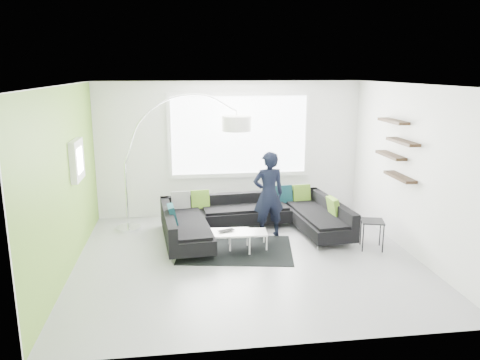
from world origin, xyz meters
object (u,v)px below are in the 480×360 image
(coffee_table, at_px, (237,240))
(arc_lamp, at_px, (125,164))
(sectional_sofa, at_px, (253,220))
(person, at_px, (268,194))
(laptop, at_px, (227,232))
(side_table, at_px, (372,235))

(coffee_table, xyz_separation_m, arc_lamp, (-1.96, 1.30, 1.13))
(sectional_sofa, bearing_deg, person, -7.71)
(laptop, bearing_deg, sectional_sofa, 28.02)
(sectional_sofa, height_order, laptop, sectional_sofa)
(coffee_table, height_order, side_table, side_table)
(person, relative_size, laptop, 4.69)
(arc_lamp, bearing_deg, side_table, -14.78)
(side_table, distance_m, person, 1.94)
(arc_lamp, distance_m, side_table, 4.66)
(sectional_sofa, relative_size, laptop, 10.08)
(sectional_sofa, bearing_deg, coffee_table, -128.07)
(side_table, height_order, person, person)
(arc_lamp, distance_m, person, 2.76)
(sectional_sofa, height_order, side_table, sectional_sofa)
(sectional_sofa, height_order, person, person)
(coffee_table, bearing_deg, side_table, -3.42)
(person, bearing_deg, sectional_sofa, -9.16)
(sectional_sofa, distance_m, person, 0.56)
(person, bearing_deg, laptop, 31.56)
(coffee_table, bearing_deg, arc_lamp, 149.76)
(sectional_sofa, xyz_separation_m, laptop, (-0.55, -0.67, 0.04))
(sectional_sofa, relative_size, coffee_table, 3.29)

